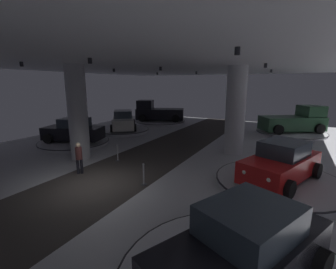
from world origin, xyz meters
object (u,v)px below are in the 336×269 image
object	(u,v)px
display_platform_mid_left	(74,142)
display_car_near_right	(244,249)
display_car_far_left	(123,121)
display_platform_mid_right	(279,182)
pickup_truck_deep_right	(295,121)
display_car_mid_right	(281,163)
display_platform_deep_left	(160,121)
column_right	(235,111)
visitor_walking_near	(79,156)
display_platform_far_left	(124,130)
column_left	(78,113)
pickup_truck_deep_left	(157,112)
display_platform_deep_right	(290,132)
display_car_mid_left	(74,131)

from	to	relation	value
display_platform_mid_left	display_car_near_right	distance (m)	15.42
display_car_far_left	display_platform_mid_right	xyz separation A→B (m)	(13.54, -6.20, -0.89)
pickup_truck_deep_right	display_car_mid_right	world-z (taller)	pickup_truck_deep_right
display_car_far_left	display_platform_deep_left	xyz separation A→B (m)	(0.33, 6.23, -0.91)
column_right	display_car_far_left	bearing A→B (deg)	169.31
column_right	display_car_far_left	distance (m)	10.89
column_right	display_car_mid_right	size ratio (longest dim) A/B	1.20
display_platform_deep_left	visitor_walking_near	size ratio (longest dim) A/B	3.57
display_platform_deep_left	visitor_walking_near	bearing A→B (deg)	-74.40
column_right	visitor_walking_near	distance (m)	9.55
visitor_walking_near	display_platform_mid_right	bearing A→B (deg)	19.03
display_car_far_left	visitor_walking_near	xyz separation A→B (m)	(4.65, -9.27, -0.16)
pickup_truck_deep_right	display_car_far_left	bearing A→B (deg)	-154.86
display_car_mid_right	display_platform_far_left	bearing A→B (deg)	155.57
display_platform_far_left	display_car_far_left	distance (m)	0.90
display_car_mid_right	display_car_far_left	bearing A→B (deg)	155.52
column_right	display_platform_mid_right	size ratio (longest dim) A/B	1.01
pickup_truck_deep_right	column_left	bearing A→B (deg)	-128.69
column_right	display_platform_far_left	world-z (taller)	column_right
display_car_near_right	pickup_truck_deep_left	distance (m)	22.79
display_car_near_right	display_platform_deep_left	world-z (taller)	display_car_near_right
display_platform_deep_right	pickup_truck_deep_left	xyz separation A→B (m)	(-13.71, -0.29, 1.07)
display_car_mid_left	display_platform_mid_left	bearing A→B (deg)	-161.03
column_right	display_platform_mid_left	size ratio (longest dim) A/B	1.09
column_left	pickup_truck_deep_left	world-z (taller)	column_left
display_car_mid_right	display_platform_deep_left	xyz separation A→B (m)	(-13.23, 12.40, -0.93)
column_left	pickup_truck_deep_right	size ratio (longest dim) A/B	0.99
display_platform_deep_right	display_car_mid_right	size ratio (longest dim) A/B	1.27
column_right	pickup_truck_deep_left	size ratio (longest dim) A/B	0.96
display_car_near_right	display_platform_deep_left	bearing A→B (deg)	124.45
display_platform_mid_right	display_car_mid_right	world-z (taller)	display_car_mid_right
display_platform_deep_left	pickup_truck_deep_left	bearing A→B (deg)	-157.63
pickup_truck_deep_left	display_platform_deep_right	bearing A→B (deg)	1.20
column_left	display_platform_deep_right	size ratio (longest dim) A/B	0.95
display_platform_far_left	display_car_near_right	bearing A→B (deg)	-43.48
column_left	display_platform_deep_left	size ratio (longest dim) A/B	0.97
column_left	display_car_mid_right	bearing A→B (deg)	6.94
display_car_mid_left	display_platform_mid_right	xyz separation A→B (m)	(13.93, -0.92, -0.84)
pickup_truck_deep_right	display_car_far_left	size ratio (longest dim) A/B	1.27
display_car_mid_left	pickup_truck_deep_right	bearing A→B (deg)	39.45
display_car_mid_right	pickup_truck_deep_left	size ratio (longest dim) A/B	0.80
column_right	display_platform_deep_left	world-z (taller)	column_right
column_left	display_car_near_right	bearing A→B (deg)	-25.68
pickup_truck_deep_right	display_platform_deep_right	bearing A→B (deg)	-146.56
display_platform_mid_right	pickup_truck_deep_right	bearing A→B (deg)	87.90
column_right	display_platform_deep_left	size ratio (longest dim) A/B	0.97
display_car_near_right	pickup_truck_deep_left	size ratio (longest dim) A/B	0.80
display_platform_mid_right	display_car_mid_right	distance (m)	0.90
display_platform_far_left	display_car_far_left	world-z (taller)	display_car_far_left
display_car_far_left	pickup_truck_deep_right	bearing A→B (deg)	25.14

